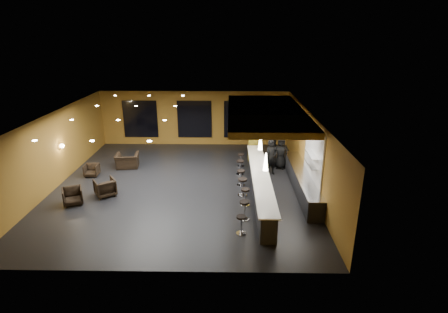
{
  "coord_description": "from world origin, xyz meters",
  "views": [
    {
      "loc": [
        2.27,
        -15.47,
        7.05
      ],
      "look_at": [
        2.0,
        0.5,
        1.3
      ],
      "focal_mm": 28.0,
      "sensor_mm": 36.0,
      "label": 1
    }
  ],
  "objects_px": {
    "bar_stool_1": "(244,208)",
    "bar_stool_5": "(240,166)",
    "bar_stool_2": "(245,195)",
    "staff_c": "(281,153)",
    "column": "(254,131)",
    "prep_counter": "(302,182)",
    "armchair_d": "(127,161)",
    "armchair_a": "(73,196)",
    "armchair_c": "(92,170)",
    "bar_stool_4": "(241,176)",
    "pendant_1": "(260,142)",
    "staff_a": "(271,157)",
    "bar_stool_3": "(243,185)",
    "pendant_2": "(256,128)",
    "staff_b": "(274,152)",
    "bar_stool_6": "(241,158)",
    "bar_stool_0": "(241,222)",
    "armchair_b": "(105,187)",
    "pendant_0": "(266,162)",
    "bar_counter": "(260,184)"
  },
  "relations": [
    {
      "from": "armchair_c",
      "to": "bar_stool_2",
      "type": "relative_size",
      "value": 0.91
    },
    {
      "from": "bar_stool_1",
      "to": "bar_stool_2",
      "type": "xyz_separation_m",
      "value": [
        0.09,
        1.23,
        -0.03
      ]
    },
    {
      "from": "bar_stool_1",
      "to": "bar_stool_3",
      "type": "height_order",
      "value": "bar_stool_3"
    },
    {
      "from": "armchair_a",
      "to": "bar_stool_3",
      "type": "relative_size",
      "value": 0.96
    },
    {
      "from": "bar_stool_1",
      "to": "bar_stool_5",
      "type": "height_order",
      "value": "bar_stool_1"
    },
    {
      "from": "bar_stool_1",
      "to": "bar_stool_5",
      "type": "relative_size",
      "value": 1.04
    },
    {
      "from": "staff_c",
      "to": "bar_stool_0",
      "type": "distance_m",
      "value": 7.01
    },
    {
      "from": "pendant_1",
      "to": "pendant_2",
      "type": "relative_size",
      "value": 1.0
    },
    {
      "from": "bar_stool_0",
      "to": "bar_stool_1",
      "type": "relative_size",
      "value": 0.91
    },
    {
      "from": "staff_b",
      "to": "bar_stool_2",
      "type": "bearing_deg",
      "value": -112.91
    },
    {
      "from": "pendant_1",
      "to": "staff_a",
      "type": "bearing_deg",
      "value": 68.48
    },
    {
      "from": "armchair_a",
      "to": "bar_stool_4",
      "type": "height_order",
      "value": "bar_stool_4"
    },
    {
      "from": "staff_b",
      "to": "bar_stool_6",
      "type": "relative_size",
      "value": 2.3
    },
    {
      "from": "staff_c",
      "to": "armchair_d",
      "type": "relative_size",
      "value": 1.44
    },
    {
      "from": "armchair_a",
      "to": "staff_c",
      "type": "bearing_deg",
      "value": -0.13
    },
    {
      "from": "armchair_d",
      "to": "bar_stool_4",
      "type": "bearing_deg",
      "value": 151.93
    },
    {
      "from": "pendant_0",
      "to": "bar_stool_6",
      "type": "relative_size",
      "value": 0.96
    },
    {
      "from": "staff_c",
      "to": "column",
      "type": "bearing_deg",
      "value": 148.63
    },
    {
      "from": "armchair_a",
      "to": "armchair_c",
      "type": "relative_size",
      "value": 1.16
    },
    {
      "from": "bar_stool_2",
      "to": "bar_stool_5",
      "type": "height_order",
      "value": "bar_stool_5"
    },
    {
      "from": "bar_counter",
      "to": "armchair_d",
      "type": "relative_size",
      "value": 6.67
    },
    {
      "from": "bar_stool_0",
      "to": "bar_stool_2",
      "type": "height_order",
      "value": "bar_stool_2"
    },
    {
      "from": "pendant_1",
      "to": "bar_stool_4",
      "type": "relative_size",
      "value": 0.9
    },
    {
      "from": "prep_counter",
      "to": "bar_stool_2",
      "type": "height_order",
      "value": "prep_counter"
    },
    {
      "from": "staff_b",
      "to": "bar_stool_2",
      "type": "distance_m",
      "value": 4.85
    },
    {
      "from": "armchair_c",
      "to": "bar_stool_3",
      "type": "xyz_separation_m",
      "value": [
        7.68,
        -2.2,
        0.22
      ]
    },
    {
      "from": "bar_stool_3",
      "to": "bar_stool_4",
      "type": "xyz_separation_m",
      "value": [
        -0.04,
        1.14,
        -0.04
      ]
    },
    {
      "from": "bar_stool_1",
      "to": "bar_stool_3",
      "type": "relative_size",
      "value": 0.96
    },
    {
      "from": "staff_a",
      "to": "armchair_d",
      "type": "relative_size",
      "value": 1.55
    },
    {
      "from": "bar_stool_0",
      "to": "bar_stool_1",
      "type": "height_order",
      "value": "bar_stool_1"
    },
    {
      "from": "armchair_a",
      "to": "armchair_c",
      "type": "distance_m",
      "value": 3.11
    },
    {
      "from": "staff_c",
      "to": "staff_a",
      "type": "bearing_deg",
      "value": -113.55
    },
    {
      "from": "bar_stool_3",
      "to": "pendant_1",
      "type": "bearing_deg",
      "value": 39.21
    },
    {
      "from": "staff_c",
      "to": "armchair_b",
      "type": "bearing_deg",
      "value": -145.54
    },
    {
      "from": "pendant_1",
      "to": "pendant_2",
      "type": "bearing_deg",
      "value": 90.0
    },
    {
      "from": "prep_counter",
      "to": "bar_stool_6",
      "type": "xyz_separation_m",
      "value": [
        -2.75,
        3.02,
        0.04
      ]
    },
    {
      "from": "armchair_a",
      "to": "bar_stool_5",
      "type": "bearing_deg",
      "value": 0.34
    },
    {
      "from": "bar_counter",
      "to": "staff_a",
      "type": "distance_m",
      "value": 2.6
    },
    {
      "from": "staff_c",
      "to": "bar_stool_1",
      "type": "xyz_separation_m",
      "value": [
        -2.17,
        -5.57,
        -0.35
      ]
    },
    {
      "from": "staff_b",
      "to": "armchair_a",
      "type": "xyz_separation_m",
      "value": [
        -9.15,
        -4.51,
        -0.48
      ]
    },
    {
      "from": "bar_counter",
      "to": "bar_stool_6",
      "type": "distance_m",
      "value": 3.59
    },
    {
      "from": "bar_stool_1",
      "to": "bar_stool_6",
      "type": "xyz_separation_m",
      "value": [
        0.04,
        5.78,
        -0.05
      ]
    },
    {
      "from": "staff_a",
      "to": "bar_stool_4",
      "type": "relative_size",
      "value": 2.39
    },
    {
      "from": "bar_stool_2",
      "to": "bar_stool_4",
      "type": "height_order",
      "value": "bar_stool_4"
    },
    {
      "from": "prep_counter",
      "to": "armchair_d",
      "type": "xyz_separation_m",
      "value": [
        -8.96,
        2.76,
        -0.04
      ]
    },
    {
      "from": "staff_c",
      "to": "bar_stool_2",
      "type": "relative_size",
      "value": 2.27
    },
    {
      "from": "pendant_1",
      "to": "pendant_2",
      "type": "height_order",
      "value": "same"
    },
    {
      "from": "armchair_a",
      "to": "bar_stool_0",
      "type": "distance_m",
      "value": 7.53
    },
    {
      "from": "prep_counter",
      "to": "pendant_0",
      "type": "bearing_deg",
      "value": -128.66
    },
    {
      "from": "pendant_1",
      "to": "armchair_d",
      "type": "relative_size",
      "value": 0.58
    }
  ]
}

